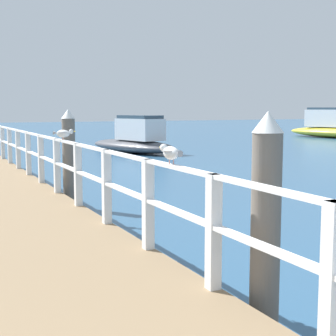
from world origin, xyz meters
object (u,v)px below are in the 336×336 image
object	(u,v)px
dock_piling_near	(266,226)
dock_piling_far	(69,159)
seagull_foreground	(171,152)
seagull_background	(64,133)
boat_2	(135,140)

from	to	relation	value
dock_piling_near	dock_piling_far	bearing A→B (deg)	90.00
seagull_foreground	seagull_background	world-z (taller)	same
seagull_foreground	boat_2	bearing A→B (deg)	67.25
seagull_foreground	dock_piling_near	bearing A→B (deg)	-75.01
seagull_background	boat_2	bearing A→B (deg)	-163.14
seagull_foreground	boat_2	size ratio (longest dim) A/B	0.08
dock_piling_far	dock_piling_near	bearing A→B (deg)	-90.00
dock_piling_far	seagull_foreground	size ratio (longest dim) A/B	4.52
boat_2	seagull_background	bearing A→B (deg)	47.14
seagull_foreground	seagull_background	size ratio (longest dim) A/B	1.27
seagull_background	boat_2	size ratio (longest dim) A/B	0.06
dock_piling_near	seagull_background	size ratio (longest dim) A/B	5.75
dock_piling_far	seagull_foreground	world-z (taller)	dock_piling_far
dock_piling_near	dock_piling_far	distance (m)	7.08
dock_piling_near	dock_piling_far	world-z (taller)	same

